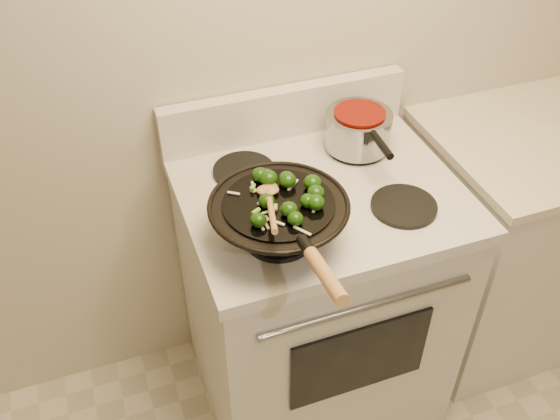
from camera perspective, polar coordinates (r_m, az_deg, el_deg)
name	(u,v)px	position (r m, az deg, el deg)	size (l,w,h in m)	color
stove	(315,296)	(2.07, 3.20, -7.85)	(0.78, 0.67, 1.08)	silver
counter_unit	(535,232)	(2.49, 22.28, -1.86)	(0.90, 0.62, 0.91)	white
wok	(279,218)	(1.55, -0.06, -0.78)	(0.35, 0.58, 0.20)	black
stirfry	(289,193)	(1.52, 0.78, 1.59)	(0.23, 0.26, 0.04)	#143708
wooden_spoon	(270,201)	(1.48, -0.96, 0.83)	(0.10, 0.25, 0.08)	#A87742
saucepan	(359,129)	(1.89, 7.19, 7.35)	(0.20, 0.32, 0.12)	gray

